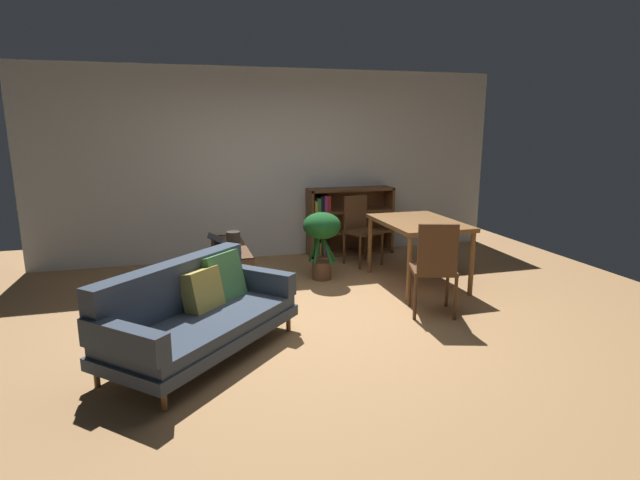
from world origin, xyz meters
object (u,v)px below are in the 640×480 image
Objects in this scene: dining_chair_far at (435,265)px; dining_chair_near at (360,226)px; potted_floor_plant at (322,233)px; dining_table at (418,227)px; bookshelf at (345,221)px; fabric_couch at (196,311)px; media_console at (231,267)px; desk_speaker at (233,241)px; open_laptop at (225,240)px.

dining_chair_near is at bearing 90.28° from dining_chair_far.
dining_table is (1.07, -0.49, 0.11)m from potted_floor_plant.
fabric_couch is at bearing -128.40° from bookshelf.
potted_floor_plant is at bearing 115.50° from dining_chair_far.
desk_speaker is at bearing -86.85° from media_console.
dining_chair_far is (-0.34, -1.05, -0.16)m from dining_table.
dining_table is at bearing 25.01° from fabric_couch.
potted_floor_plant is 0.93m from dining_chair_near.
fabric_couch is at bearing -132.95° from potted_floor_plant.
dining_table reaches higher than media_console.
potted_floor_plant is 0.67× the size of dining_table.
dining_chair_near is (0.73, 0.58, -0.06)m from potted_floor_plant.
desk_speaker is 2.22m from dining_table.
bookshelf reaches higher than fabric_couch.
dining_chair_far reaches higher than fabric_couch.
dining_table is (2.21, -0.45, 0.46)m from media_console.
open_laptop is at bearing 163.47° from dining_table.
bookshelf reaches higher than media_console.
fabric_couch is at bearing -108.55° from desk_speaker.
dining_table reaches higher than open_laptop.
fabric_couch is 1.79m from media_console.
dining_chair_near is at bearing 12.03° from open_laptop.
bookshelf is at bearing 102.24° from dining_table.
potted_floor_plant is (1.13, 0.25, -0.03)m from desk_speaker.
dining_chair_far is (2.37, 0.21, 0.17)m from fabric_couch.
potted_floor_plant is at bearing -141.14° from dining_chair_near.
open_laptop is 2.58m from dining_chair_far.
fabric_couch is 2.12× the size of potted_floor_plant.
open_laptop is 2.36m from dining_table.
dining_chair_near is (-0.35, 1.08, -0.17)m from dining_table.
fabric_couch is 1.41× the size of bookshelf.
potted_floor_plant is (1.14, 0.04, 0.35)m from media_console.
media_console is at bearing -79.43° from open_laptop.
desk_speaker is 0.23× the size of dining_chair_near.
media_console is 0.36m from open_laptop.
dining_chair_far is (1.88, -1.50, 0.29)m from media_console.
desk_speaker is (0.01, -0.21, 0.37)m from media_console.
dining_chair_near is at bearing 108.00° from dining_table.
potted_floor_plant is at bearing 1.89° from media_console.
dining_chair_near reaches higher than fabric_couch.
media_console is 1.39× the size of dining_chair_near.
potted_floor_plant is 0.87× the size of dining_chair_far.
dining_chair_far reaches higher than desk_speaker.
fabric_couch is 1.99m from open_laptop.
dining_chair_near is at bearing 18.44° from media_console.
desk_speaker is at bearing -155.72° from dining_chair_near.
desk_speaker is 0.25× the size of potted_floor_plant.
bookshelf is at bearing 38.30° from desk_speaker.
potted_floor_plant reaches higher than desk_speaker.
dining_chair_far reaches higher than open_laptop.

